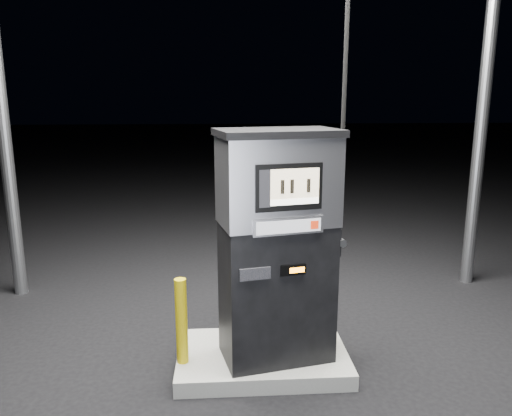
{
  "coord_description": "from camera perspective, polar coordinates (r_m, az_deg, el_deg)",
  "views": [
    {
      "loc": [
        -0.36,
        -4.31,
        2.53
      ],
      "look_at": [
        -0.06,
        0.0,
        1.55
      ],
      "focal_mm": 35.0,
      "sensor_mm": 36.0,
      "label": 1
    }
  ],
  "objects": [
    {
      "name": "ground",
      "position": [
        5.01,
        0.72,
        -17.51
      ],
      "size": [
        80.0,
        80.0,
        0.0
      ],
      "primitive_type": "plane",
      "color": "black",
      "rests_on": "ground"
    },
    {
      "name": "pump_island",
      "position": [
        4.97,
        0.73,
        -16.76
      ],
      "size": [
        1.6,
        1.0,
        0.15
      ],
      "primitive_type": "cube",
      "color": "slate",
      "rests_on": "ground"
    },
    {
      "name": "fuel_dispenser",
      "position": [
        4.45,
        2.47,
        -4.23
      ],
      "size": [
        1.21,
        0.82,
        4.35
      ],
      "rotation": [
        0.0,
        0.0,
        0.21
      ],
      "color": "black",
      "rests_on": "pump_island"
    },
    {
      "name": "bollard_left",
      "position": [
        4.63,
        -8.51,
        -12.67
      ],
      "size": [
        0.12,
        0.12,
        0.8
      ],
      "primitive_type": "cylinder",
      "rotation": [
        0.0,
        0.0,
        0.14
      ],
      "color": "#C3A80A",
      "rests_on": "pump_island"
    },
    {
      "name": "bollard_right",
      "position": [
        4.98,
        8.47,
        -9.95
      ],
      "size": [
        0.12,
        0.12,
        0.93
      ],
      "primitive_type": "cylinder",
      "rotation": [
        0.0,
        0.0,
        -0.0
      ],
      "color": "#C3A80A",
      "rests_on": "pump_island"
    }
  ]
}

